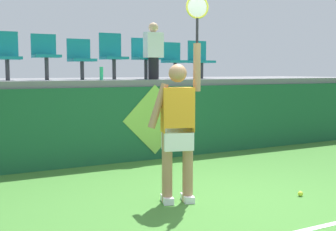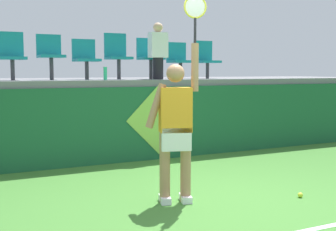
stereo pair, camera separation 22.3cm
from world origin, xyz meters
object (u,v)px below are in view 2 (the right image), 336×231
Objects in this scene: stadium_chair_4 at (149,56)px; stadium_chair_3 at (117,54)px; tennis_ball at (300,195)px; stadium_chair_0 at (11,54)px; water_bottle at (105,73)px; stadium_chair_2 at (86,57)px; stadium_chair_5 at (179,59)px; tennis_player at (176,125)px; stadium_chair_6 at (206,58)px; spectator_0 at (158,50)px; stadium_chair_1 at (50,53)px.

stadium_chair_3 is at bearing 179.31° from stadium_chair_4.
stadium_chair_0 reaches higher than tennis_ball.
water_bottle is 0.82m from stadium_chair_3.
stadium_chair_2 is (1.30, -0.01, -0.04)m from stadium_chair_0.
stadium_chair_3 reaches higher than stadium_chair_5.
stadium_chair_3 is at bearing 81.78° from tennis_player.
stadium_chair_2 is 1.01× the size of stadium_chair_5.
stadium_chair_6 is (1.30, 0.01, -0.03)m from stadium_chair_4.
tennis_player reaches higher than stadium_chair_5.
stadium_chair_6 is at bearing 76.47° from tennis_ball.
stadium_chair_5 is at bearing -179.50° from stadium_chair_6.
stadium_chair_3 reaches higher than water_bottle.
spectator_0 reaches higher than stadium_chair_0.
stadium_chair_0 is 1.30m from stadium_chair_2.
tennis_ball is 4.46m from stadium_chair_3.
stadium_chair_3 reaches higher than tennis_ball.
tennis_player is at bearing -109.00° from stadium_chair_4.
stadium_chair_2 is at bearing -0.32° from stadium_chair_0.
stadium_chair_5 is (1.33, -0.01, -0.08)m from stadium_chair_3.
stadium_chair_1 reaches higher than stadium_chair_4.
stadium_chair_3 is at bearing 0.42° from stadium_chair_1.
stadium_chair_3 is 0.79m from spectator_0.
stadium_chair_6 reaches higher than water_bottle.
stadium_chair_0 is 2.59m from stadium_chair_4.
stadium_chair_4 is (0.67, -0.01, -0.02)m from stadium_chair_3.
stadium_chair_1 is 1.09× the size of stadium_chair_2.
stadium_chair_4 reaches higher than water_bottle.
stadium_chair_6 reaches higher than stadium_chair_2.
stadium_chair_3 is at bearing 179.65° from stadium_chair_5.
stadium_chair_1 is 3.23m from stadium_chair_6.
stadium_chair_0 is 3.89m from stadium_chair_6.
stadium_chair_6 is at bearing -0.02° from stadium_chair_0.
spectator_0 is (2.59, -0.41, 0.09)m from stadium_chair_0.
stadium_chair_6 is at bearing 53.85° from tennis_player.
stadium_chair_3 is 1.09× the size of stadium_chair_4.
stadium_chair_1 reaches higher than stadium_chair_2.
stadium_chair_4 is (1.29, 0.00, 0.05)m from stadium_chair_2.
spectator_0 reaches higher than tennis_player.
stadium_chair_6 is (2.59, 0.01, 0.01)m from stadium_chair_2.
stadium_chair_2 is 0.63m from stadium_chair_3.
tennis_player reaches higher than stadium_chair_1.
stadium_chair_1 is 1.94m from stadium_chair_4.
tennis_ball is 4.03m from spectator_0.
stadium_chair_5 is (3.25, -0.01, -0.05)m from stadium_chair_0.
stadium_chair_0 is at bearing -179.96° from stadium_chair_3.
tennis_ball is at bearing -94.37° from stadium_chair_5.
stadium_chair_2 is 0.85× the size of stadium_chair_3.
stadium_chair_2 is (0.64, 0.00, -0.05)m from stadium_chair_1.
stadium_chair_6 is at bearing -0.07° from stadium_chair_3.
tennis_ball is 0.08× the size of stadium_chair_4.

